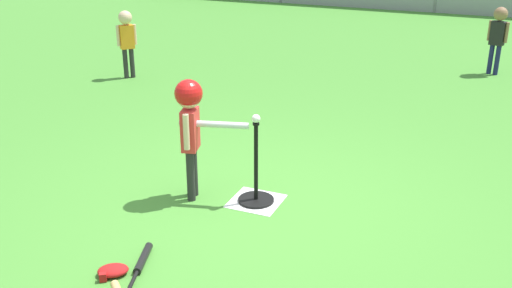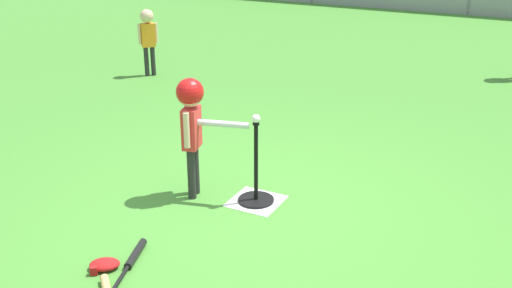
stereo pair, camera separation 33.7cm
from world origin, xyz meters
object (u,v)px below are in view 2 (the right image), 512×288
at_px(fielder_near_left, 148,33).
at_px(glove_by_plate, 104,265).
at_px(batting_tee, 256,189).
at_px(spare_bat_black, 132,259).
at_px(batter_child, 192,114).
at_px(baseball_on_tee, 256,119).

xyz_separation_m(fielder_near_left, glove_by_plate, (2.86, -4.43, -0.62)).
distance_m(batting_tee, fielder_near_left, 4.53).
distance_m(batting_tee, spare_bat_black, 1.34).
height_order(fielder_near_left, glove_by_plate, fielder_near_left).
bearing_deg(spare_bat_black, glove_by_plate, -129.70).
bearing_deg(batter_child, baseball_on_tee, 15.00).
xyz_separation_m(baseball_on_tee, glove_by_plate, (-0.50, -1.44, -0.75)).
distance_m(batting_tee, glove_by_plate, 1.53).
bearing_deg(batting_tee, batter_child, -165.00).
xyz_separation_m(batting_tee, baseball_on_tee, (0.00, -0.00, 0.66)).
height_order(baseball_on_tee, batter_child, batter_child).
bearing_deg(fielder_near_left, spare_bat_black, -55.01).
relative_size(baseball_on_tee, fielder_near_left, 0.07).
distance_m(baseball_on_tee, batter_child, 0.56).
distance_m(fielder_near_left, glove_by_plate, 5.31).
bearing_deg(batting_tee, baseball_on_tee, -45.00).
bearing_deg(baseball_on_tee, spare_bat_black, -105.88).
height_order(baseball_on_tee, fielder_near_left, fielder_near_left).
bearing_deg(batter_child, batting_tee, 15.00).
relative_size(batter_child, glove_by_plate, 4.04).
xyz_separation_m(batting_tee, glove_by_plate, (-0.50, -1.44, -0.09)).
bearing_deg(baseball_on_tee, batting_tee, 135.00).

